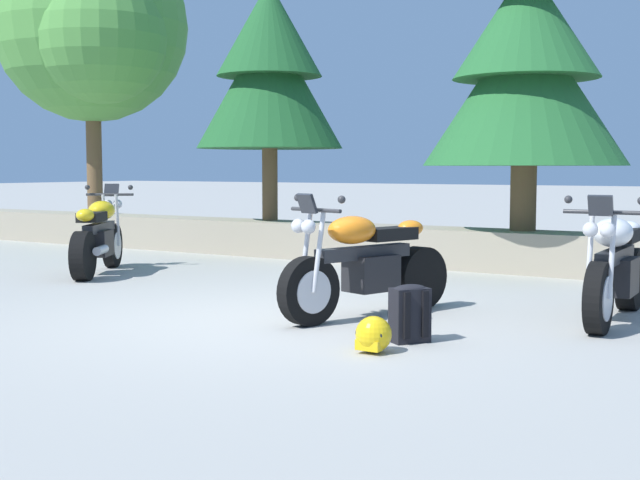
% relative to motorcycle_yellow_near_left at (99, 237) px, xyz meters
% --- Properties ---
extents(ground_plane, '(120.00, 120.00, 0.00)m').
position_rel_motorcycle_yellow_near_left_xyz_m(ground_plane, '(3.92, -1.68, -0.49)').
color(ground_plane, '#A3A099').
extents(stone_wall, '(36.00, 0.80, 0.55)m').
position_rel_motorcycle_yellow_near_left_xyz_m(stone_wall, '(3.92, 3.12, -0.21)').
color(stone_wall, gray).
rests_on(stone_wall, ground).
extents(motorcycle_yellow_near_left, '(1.24, 1.84, 1.18)m').
position_rel_motorcycle_yellow_near_left_xyz_m(motorcycle_yellow_near_left, '(0.00, 0.00, 0.00)').
color(motorcycle_yellow_near_left, black).
rests_on(motorcycle_yellow_near_left, ground).
extents(motorcycle_orange_centre, '(0.91, 2.01, 1.18)m').
position_rel_motorcycle_yellow_near_left_xyz_m(motorcycle_orange_centre, '(4.60, -1.02, 0.00)').
color(motorcycle_orange_centre, black).
rests_on(motorcycle_orange_centre, ground).
extents(motorcycle_white_far_right, '(0.67, 2.06, 1.18)m').
position_rel_motorcycle_yellow_near_left_xyz_m(motorcycle_white_far_right, '(6.65, -0.04, 0.00)').
color(motorcycle_white_far_right, black).
rests_on(motorcycle_white_far_right, ground).
extents(rider_backpack, '(0.34, 0.35, 0.47)m').
position_rel_motorcycle_yellow_near_left_xyz_m(rider_backpack, '(5.46, -1.85, -0.24)').
color(rider_backpack, black).
rests_on(rider_backpack, ground).
extents(rider_helmet, '(0.28, 0.28, 0.28)m').
position_rel_motorcycle_yellow_near_left_xyz_m(rider_helmet, '(5.40, -2.36, -0.35)').
color(rider_helmet, yellow).
rests_on(rider_helmet, ground).
extents(leafy_tree_far_left, '(3.66, 3.49, 5.17)m').
position_rel_motorcycle_yellow_near_left_xyz_m(leafy_tree_far_left, '(-3.21, 3.02, 3.41)').
color(leafy_tree_far_left, brown).
rests_on(leafy_tree_far_left, stone_wall).
extents(pine_tree_mid_left, '(2.35, 2.35, 3.81)m').
position_rel_motorcycle_yellow_near_left_xyz_m(pine_tree_mid_left, '(0.47, 3.27, 2.49)').
color(pine_tree_mid_left, brown).
rests_on(pine_tree_mid_left, stone_wall).
extents(pine_tree_mid_right, '(2.72, 2.72, 4.13)m').
position_rel_motorcycle_yellow_near_left_xyz_m(pine_tree_mid_right, '(4.68, 3.26, 2.31)').
color(pine_tree_mid_right, brown).
rests_on(pine_tree_mid_right, stone_wall).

